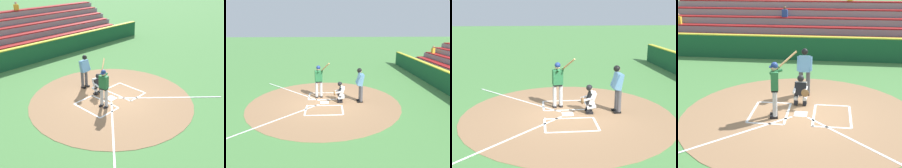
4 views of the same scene
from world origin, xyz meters
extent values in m
plane|color=#4C8442|center=(0.00, 0.00, 0.00)|extent=(120.00, 120.00, 0.00)
cylinder|color=#99704C|center=(0.00, 0.00, 0.01)|extent=(8.00, 8.00, 0.01)
cube|color=white|center=(0.00, 0.00, 0.01)|extent=(0.44, 0.44, 0.01)
cube|color=white|center=(-1.05, -0.90, 0.01)|extent=(1.20, 0.08, 0.01)
cube|color=white|center=(-1.05, 0.90, 0.01)|extent=(1.20, 0.08, 0.01)
cube|color=white|center=(-0.45, 0.00, 0.01)|extent=(0.08, 1.80, 0.01)
cube|color=white|center=(-1.65, 0.00, 0.01)|extent=(0.08, 1.80, 0.01)
cube|color=white|center=(1.05, -0.90, 0.01)|extent=(1.20, 0.08, 0.01)
cube|color=white|center=(1.05, 0.90, 0.01)|extent=(1.20, 0.08, 0.01)
cube|color=white|center=(0.45, 0.00, 0.01)|extent=(0.08, 1.80, 0.01)
cube|color=white|center=(1.65, 0.00, 0.01)|extent=(0.08, 1.80, 0.01)
cube|color=white|center=(2.10, 2.10, 0.01)|extent=(3.73, 3.73, 0.01)
cube|color=white|center=(-2.10, 2.10, 0.01)|extent=(3.73, 3.73, 0.01)
cylinder|color=#BCBCBC|center=(0.80, 0.45, 0.50)|extent=(0.15, 0.15, 0.84)
cube|color=black|center=(0.84, 0.45, 0.04)|extent=(0.28, 0.16, 0.09)
cylinder|color=#BCBCBC|center=(0.84, 0.19, 0.50)|extent=(0.15, 0.15, 0.84)
cube|color=black|center=(0.88, 0.20, 0.04)|extent=(0.28, 0.16, 0.09)
cube|color=black|center=(0.82, 0.32, 0.97)|extent=(0.28, 0.37, 0.10)
cube|color=#236638|center=(0.82, 0.32, 1.28)|extent=(0.31, 0.44, 0.60)
sphere|color=tan|center=(0.84, 0.32, 1.69)|extent=(0.21, 0.21, 0.21)
sphere|color=navy|center=(0.82, 0.32, 1.76)|extent=(0.23, 0.23, 0.23)
cube|color=navy|center=(0.93, 0.34, 1.73)|extent=(0.14, 0.19, 0.02)
cylinder|color=#236638|center=(0.77, 0.32, 1.56)|extent=(0.44, 0.16, 0.21)
cylinder|color=#236638|center=(0.80, 0.12, 1.56)|extent=(0.28, 0.13, 0.29)
cylinder|color=#AD7F4C|center=(0.47, -0.07, 1.86)|extent=(0.63, 0.47, 0.53)
cylinder|color=#AD7F4C|center=(0.75, 0.12, 1.62)|extent=(0.10, 0.11, 0.08)
cube|color=black|center=(-0.07, -0.85, 0.04)|extent=(0.13, 0.27, 0.09)
cube|color=black|center=(-0.06, -0.81, 0.20)|extent=(0.13, 0.25, 0.37)
cylinder|color=silver|center=(-0.07, -0.91, 0.28)|extent=(0.17, 0.37, 0.21)
cube|color=black|center=(0.25, -0.86, 0.04)|extent=(0.13, 0.27, 0.09)
cube|color=black|center=(0.26, -0.82, 0.20)|extent=(0.13, 0.25, 0.37)
cylinder|color=silver|center=(0.25, -0.92, 0.28)|extent=(0.17, 0.37, 0.21)
cube|color=silver|center=(0.09, -0.92, 0.62)|extent=(0.42, 0.38, 0.52)
cube|color=black|center=(0.10, -0.81, 0.62)|extent=(0.43, 0.24, 0.46)
sphere|color=beige|center=(0.09, -0.85, 0.99)|extent=(0.21, 0.21, 0.21)
sphere|color=black|center=(0.10, -0.83, 1.01)|extent=(0.24, 0.24, 0.24)
cylinder|color=silver|center=(-0.10, -0.75, 0.60)|extent=(0.11, 0.45, 0.20)
cylinder|color=silver|center=(0.30, -0.76, 0.60)|extent=(0.11, 0.45, 0.20)
ellipsoid|color=brown|center=(-0.09, -0.55, 0.57)|extent=(0.28, 0.11, 0.28)
cylinder|color=#4C4C51|center=(-0.08, -1.96, 0.51)|extent=(0.16, 0.16, 0.86)
cube|color=black|center=(-0.09, -1.91, 0.04)|extent=(0.15, 0.29, 0.09)
cylinder|color=#4C4C51|center=(0.19, -1.95, 0.51)|extent=(0.16, 0.16, 0.86)
cube|color=black|center=(0.19, -1.90, 0.04)|extent=(0.15, 0.29, 0.09)
cube|color=#5B8EB7|center=(0.05, -1.92, 1.25)|extent=(0.46, 0.39, 0.66)
sphere|color=tan|center=(0.05, -1.88, 1.72)|extent=(0.22, 0.22, 0.22)
sphere|color=black|center=(0.05, -1.86, 1.74)|extent=(0.25, 0.25, 0.25)
cylinder|color=#5B8EB7|center=(-0.19, -1.85, 1.28)|extent=(0.12, 0.29, 0.56)
cylinder|color=#5B8EB7|center=(0.29, -1.82, 1.28)|extent=(0.12, 0.29, 0.56)
sphere|color=white|center=(-0.48, 0.89, 0.04)|extent=(0.07, 0.07, 0.07)
cube|color=#19512D|center=(0.00, -7.50, 0.62)|extent=(22.00, 0.36, 1.25)
cube|color=yellow|center=(0.00, -7.50, 1.28)|extent=(22.00, 0.32, 0.06)
cube|color=gray|center=(0.00, -8.53, 0.23)|extent=(20.00, 0.85, 0.45)
cube|color=maroon|center=(0.00, -8.53, 0.49)|extent=(19.60, 0.72, 0.08)
cube|color=gray|center=(0.00, -9.38, 0.45)|extent=(20.00, 0.85, 0.90)
cube|color=maroon|center=(0.00, -9.38, 0.94)|extent=(19.60, 0.72, 0.08)
cube|color=gray|center=(0.00, -10.22, 0.68)|extent=(20.00, 0.85, 1.35)
cube|color=maroon|center=(0.00, -10.22, 1.39)|extent=(19.60, 0.72, 0.08)
cube|color=gray|center=(0.00, -11.07, 0.90)|extent=(20.00, 0.85, 1.80)
cube|color=maroon|center=(0.00, -11.07, 1.84)|extent=(19.60, 0.72, 0.08)
cube|color=gray|center=(0.00, -11.92, 1.12)|extent=(20.00, 0.85, 2.25)
cube|color=maroon|center=(0.00, -11.92, 2.29)|extent=(19.60, 0.72, 0.08)
cube|color=gray|center=(0.00, -12.77, 1.35)|extent=(20.00, 0.85, 2.70)
cube|color=maroon|center=(0.00, -12.77, 2.74)|extent=(19.60, 0.72, 0.08)
cube|color=#284C9E|center=(2.14, -11.02, 2.11)|extent=(0.36, 0.22, 0.46)
sphere|color=brown|center=(2.14, -11.02, 2.45)|extent=(0.20, 0.20, 0.20)
cube|color=yellow|center=(8.93, -10.17, 1.66)|extent=(0.36, 0.22, 0.46)
sphere|color=#9E7051|center=(8.93, -10.17, 2.00)|extent=(0.20, 0.20, 0.20)
camera|label=1|loc=(7.93, 7.56, 5.93)|focal=39.77mm
camera|label=2|loc=(-10.65, -0.23, 4.07)|focal=33.82mm
camera|label=3|loc=(-10.28, 1.09, 3.90)|focal=46.10mm
camera|label=4|loc=(-0.97, 10.22, 4.50)|focal=53.10mm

